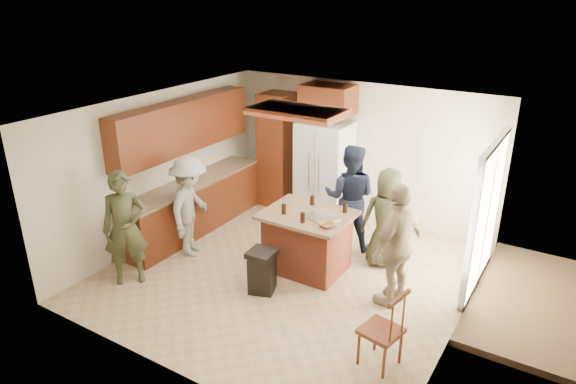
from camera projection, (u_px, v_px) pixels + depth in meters
The scene contains 12 objects.
person_front_left at pixel (125, 228), 7.26m from camera, with size 0.62×0.45×1.70m, color #393F25.
person_behind_left at pixel (350, 197), 8.26m from camera, with size 0.85×0.53×1.76m, color #181D30.
person_behind_right at pixel (387, 218), 7.74m from camera, with size 0.76×0.50×1.56m, color #31361F.
person_side_right at pixel (397, 245), 6.74m from camera, with size 1.02×0.52×1.74m, color tan.
person_counter at pixel (190, 207), 8.06m from camera, with size 1.06×0.49×1.63m, color gray.
left_cabinetry at pixel (190, 179), 8.81m from camera, with size 0.64×3.00×2.30m.
back_wall_units at pixel (290, 138), 9.64m from camera, with size 1.80×0.60×2.45m.
refrigerator at pixel (324, 171), 9.37m from camera, with size 0.90×0.76×1.80m.
kitchen_island at pixel (307, 241), 7.71m from camera, with size 1.28×1.03×0.93m.
island_items at pixel (319, 216), 7.35m from camera, with size 0.91×0.75×0.15m.
trash_bin at pixel (262, 271), 7.21m from camera, with size 0.43×0.43×0.63m.
spindle_chair at pixel (383, 331), 5.73m from camera, with size 0.49×0.49×0.99m.
Camera 1 is at (3.52, -5.75, 4.05)m, focal length 32.00 mm.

